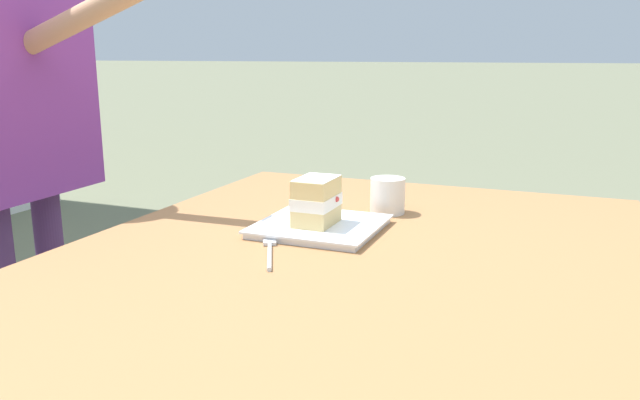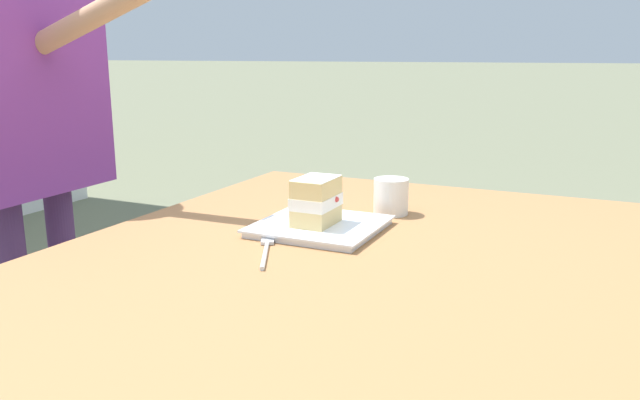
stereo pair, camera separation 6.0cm
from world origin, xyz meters
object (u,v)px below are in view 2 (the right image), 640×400
(patio_table, at_px, (331,316))
(dessert_fork, at_px, (266,251))
(cake_slice, at_px, (316,201))
(dessert_plate, at_px, (320,227))
(diner_person, at_px, (22,91))
(coffee_cup, at_px, (391,196))

(patio_table, height_order, dessert_fork, dessert_fork)
(dessert_fork, bearing_deg, cake_slice, 171.68)
(patio_table, distance_m, dessert_plate, 0.23)
(diner_person, bearing_deg, cake_slice, 90.98)
(cake_slice, height_order, diner_person, diner_person)
(dessert_plate, bearing_deg, diner_person, -88.19)
(coffee_cup, distance_m, diner_person, 0.91)
(dessert_plate, distance_m, dessert_fork, 0.17)
(patio_table, xyz_separation_m, coffee_cup, (-0.37, -0.02, 0.13))
(dessert_fork, xyz_separation_m, diner_person, (-0.15, -0.74, 0.26))
(patio_table, relative_size, coffee_cup, 18.18)
(cake_slice, distance_m, diner_person, 0.79)
(coffee_cup, height_order, diner_person, diner_person)
(cake_slice, bearing_deg, diner_person, -89.02)
(patio_table, distance_m, diner_person, 0.96)
(coffee_cup, bearing_deg, patio_table, 3.27)
(patio_table, height_order, dessert_plate, dessert_plate)
(coffee_cup, bearing_deg, diner_person, -76.02)
(cake_slice, height_order, coffee_cup, cake_slice)
(dessert_plate, relative_size, coffee_cup, 3.01)
(dessert_fork, bearing_deg, dessert_plate, 171.22)
(patio_table, height_order, coffee_cup, coffee_cup)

